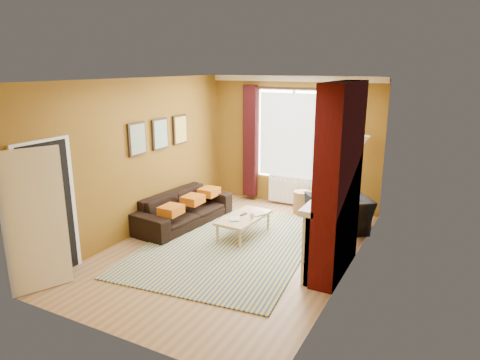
% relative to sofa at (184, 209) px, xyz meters
% --- Properties ---
extents(ground, '(5.50, 5.50, 0.00)m').
position_rel_sofa_xyz_m(ground, '(1.42, -0.60, -0.31)').
color(ground, olive).
rests_on(ground, ground).
extents(room_walls, '(3.82, 5.54, 2.83)m').
position_rel_sofa_xyz_m(room_walls, '(2.05, -0.32, 1.07)').
color(room_walls, brown).
rests_on(room_walls, ground).
extents(striped_rug, '(3.02, 3.93, 0.02)m').
position_rel_sofa_xyz_m(striped_rug, '(1.27, -0.51, -0.30)').
color(striped_rug, navy).
rests_on(striped_rug, ground).
extents(sofa, '(1.05, 2.21, 0.63)m').
position_rel_sofa_xyz_m(sofa, '(0.00, 0.00, 0.00)').
color(sofa, black).
rests_on(sofa, ground).
extents(armchair, '(1.39, 1.37, 0.68)m').
position_rel_sofa_xyz_m(armchair, '(2.78, 0.98, 0.03)').
color(armchair, black).
rests_on(armchair, ground).
extents(coffee_table, '(0.64, 1.18, 0.38)m').
position_rel_sofa_xyz_m(coffee_table, '(1.32, -0.01, 0.03)').
color(coffee_table, '#D7B37C').
rests_on(coffee_table, ground).
extents(wicker_stool, '(0.39, 0.39, 0.47)m').
position_rel_sofa_xyz_m(wicker_stool, '(1.83, 1.69, -0.08)').
color(wicker_stool, '#9B6E43').
rests_on(wicker_stool, ground).
extents(floor_lamp, '(0.31, 0.31, 1.71)m').
position_rel_sofa_xyz_m(floor_lamp, '(2.97, 1.78, 1.03)').
color(floor_lamp, black).
rests_on(floor_lamp, ground).
extents(book_a, '(0.26, 0.28, 0.02)m').
position_rel_sofa_xyz_m(book_a, '(1.18, -0.28, 0.08)').
color(book_a, '#999999').
rests_on(book_a, coffee_table).
extents(book_b, '(0.28, 0.32, 0.02)m').
position_rel_sofa_xyz_m(book_b, '(1.42, 0.23, 0.08)').
color(book_b, '#999999').
rests_on(book_b, coffee_table).
extents(mug, '(0.11, 0.11, 0.08)m').
position_rel_sofa_xyz_m(mug, '(1.50, -0.04, 0.11)').
color(mug, '#999999').
rests_on(mug, coffee_table).
extents(tv_remote, '(0.08, 0.16, 0.02)m').
position_rel_sofa_xyz_m(tv_remote, '(1.29, 0.05, 0.08)').
color(tv_remote, '#262628').
rests_on(tv_remote, coffee_table).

